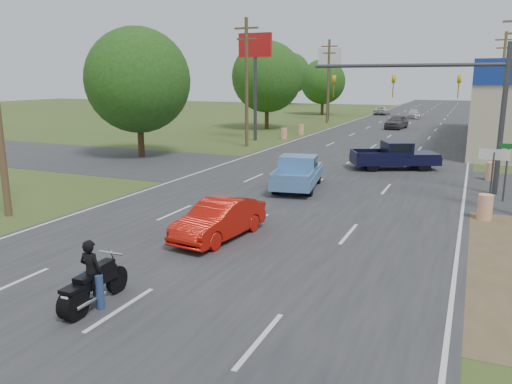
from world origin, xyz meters
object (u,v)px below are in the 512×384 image
at_px(navy_pickup, 397,155).
at_px(red_convertible, 219,220).
at_px(motorcycle, 90,288).
at_px(rider, 91,276).
at_px(distant_car_grey, 397,122).
at_px(distant_car_white, 382,111).
at_px(distant_car_silver, 414,114).
at_px(blue_pickup, 298,172).

bearing_deg(navy_pickup, red_convertible, -38.04).
relative_size(motorcycle, rider, 1.43).
relative_size(red_convertible, navy_pickup, 0.74).
distance_m(distant_car_grey, distant_car_white, 22.56).
distance_m(red_convertible, distant_car_white, 64.27).
height_order(red_convertible, distant_car_silver, red_convertible).
height_order(red_convertible, motorcycle, red_convertible).
distance_m(rider, distant_car_white, 70.17).
xyz_separation_m(distant_car_silver, distant_car_white, (-5.29, 5.73, 0.00)).
bearing_deg(red_convertible, distant_car_white, 101.80).
xyz_separation_m(navy_pickup, distant_car_white, (-9.00, 47.82, -0.24)).
distance_m(motorcycle, blue_pickup, 14.77).
bearing_deg(blue_pickup, rider, -99.85).
xyz_separation_m(red_convertible, distant_car_grey, (-0.12, 42.11, 0.09)).
bearing_deg(red_convertible, blue_pickup, 97.87).
bearing_deg(rider, distant_car_white, -86.94).
xyz_separation_m(red_convertible, rider, (-0.29, -5.94, 0.14)).
bearing_deg(red_convertible, distant_car_grey, 97.13).
relative_size(navy_pickup, distant_car_grey, 1.23).
xyz_separation_m(red_convertible, blue_pickup, (-0.14, 8.76, 0.17)).
distance_m(motorcycle, distant_car_silver, 64.32).
bearing_deg(rider, blue_pickup, -91.72).
relative_size(red_convertible, rider, 2.52).
bearing_deg(navy_pickup, distant_car_silver, 159.45).
height_order(red_convertible, rider, rider).
bearing_deg(distant_car_grey, rider, -82.46).
height_order(rider, navy_pickup, navy_pickup).
relative_size(navy_pickup, distant_car_white, 1.22).
relative_size(motorcycle, navy_pickup, 0.42).
height_order(motorcycle, blue_pickup, blue_pickup).
relative_size(blue_pickup, distant_car_silver, 1.23).
height_order(rider, distant_car_grey, rider).
distance_m(blue_pickup, distant_car_white, 55.53).
bearing_deg(distant_car_grey, red_convertible, -82.09).
bearing_deg(rider, navy_pickup, -101.04).
height_order(rider, distant_car_white, rider).
height_order(motorcycle, distant_car_silver, distant_car_silver).
bearing_deg(distant_car_grey, navy_pickup, -74.11).
xyz_separation_m(red_convertible, distant_car_silver, (-0.12, 58.32, -0.05)).
xyz_separation_m(distant_car_grey, distant_car_white, (-5.29, 21.93, -0.14)).
distance_m(blue_pickup, distant_car_grey, 33.35).
xyz_separation_m(motorcycle, distant_car_silver, (0.17, 64.32, 0.10)).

